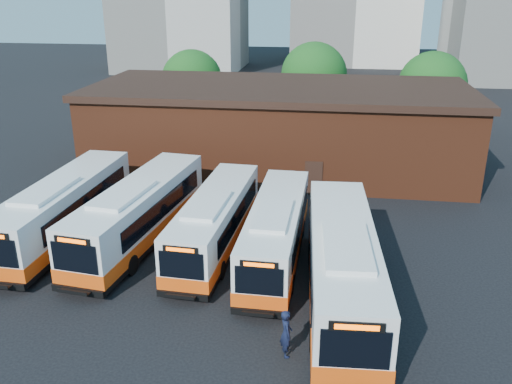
# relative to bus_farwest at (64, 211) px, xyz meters

# --- Properties ---
(ground) EXTENTS (220.00, 220.00, 0.00)m
(ground) POSITION_rel_bus_farwest_xyz_m (10.59, -5.30, -1.59)
(ground) COLOR black
(bus_farwest) EXTENTS (3.12, 12.98, 3.51)m
(bus_farwest) POSITION_rel_bus_farwest_xyz_m (0.00, 0.00, 0.00)
(bus_farwest) COLOR white
(bus_farwest) RESTS_ON ground
(bus_west) EXTENTS (4.20, 13.14, 3.53)m
(bus_west) POSITION_rel_bus_farwest_xyz_m (4.40, 0.00, 0.01)
(bus_west) COLOR white
(bus_west) RESTS_ON ground
(bus_midwest) EXTENTS (3.05, 11.89, 3.21)m
(bus_midwest) POSITION_rel_bus_farwest_xyz_m (8.72, -0.17, -0.14)
(bus_midwest) COLOR white
(bus_midwest) RESTS_ON ground
(bus_mideast) EXTENTS (2.66, 11.88, 3.22)m
(bus_mideast) POSITION_rel_bus_farwest_xyz_m (12.09, -1.01, -0.13)
(bus_mideast) COLOR white
(bus_mideast) RESTS_ON ground
(bus_east) EXTENTS (3.53, 13.63, 3.68)m
(bus_east) POSITION_rel_bus_farwest_xyz_m (15.44, -4.61, 0.08)
(bus_east) COLOR white
(bus_east) RESTS_ON ground
(transit_worker) EXTENTS (0.66, 0.83, 1.97)m
(transit_worker) POSITION_rel_bus_farwest_xyz_m (13.34, -8.77, -0.61)
(transit_worker) COLOR black
(transit_worker) RESTS_ON ground
(depot_building) EXTENTS (28.60, 12.60, 6.40)m
(depot_building) POSITION_rel_bus_farwest_xyz_m (10.59, 14.70, 1.66)
(depot_building) COLOR #622B17
(depot_building) RESTS_ON ground
(tree_west) EXTENTS (6.00, 6.00, 7.65)m
(tree_west) POSITION_rel_bus_farwest_xyz_m (0.59, 26.70, 3.05)
(tree_west) COLOR #382314
(tree_west) RESTS_ON ground
(tree_mid) EXTENTS (6.56, 6.56, 8.36)m
(tree_mid) POSITION_rel_bus_farwest_xyz_m (12.59, 28.70, 3.49)
(tree_mid) COLOR #382314
(tree_mid) RESTS_ON ground
(tree_east) EXTENTS (6.24, 6.24, 7.96)m
(tree_east) POSITION_rel_bus_farwest_xyz_m (23.59, 25.70, 3.24)
(tree_east) COLOR #382314
(tree_east) RESTS_ON ground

